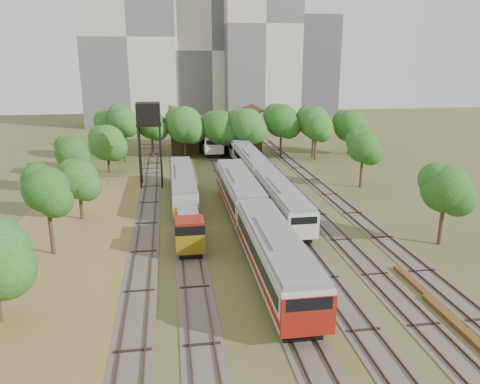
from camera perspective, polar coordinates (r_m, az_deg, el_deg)
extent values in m
plane|color=#475123|center=(33.78, 8.82, -12.97)|extent=(240.00, 240.00, 0.00)
cube|color=brown|center=(40.47, -20.43, -8.72)|extent=(14.00, 60.00, 0.04)
cube|color=#4C473D|center=(55.55, -11.03, -1.28)|extent=(2.60, 80.00, 0.06)
cube|color=#472D1E|center=(55.56, -11.77, -1.22)|extent=(0.08, 80.00, 0.14)
cube|color=#472D1E|center=(55.49, -10.29, -1.16)|extent=(0.08, 80.00, 0.14)
cube|color=#4C473D|center=(55.51, -6.90, -1.10)|extent=(2.60, 80.00, 0.06)
cube|color=#472D1E|center=(55.47, -7.64, -1.05)|extent=(0.08, 80.00, 0.14)
cube|color=#472D1E|center=(55.50, -6.16, -0.98)|extent=(0.08, 80.00, 0.14)
cube|color=#4C473D|center=(55.98, -0.76, -0.84)|extent=(2.60, 80.00, 0.06)
cube|color=#472D1E|center=(55.87, -1.48, -0.78)|extent=(0.08, 80.00, 0.14)
cube|color=#472D1E|center=(56.06, -0.03, -0.71)|extent=(0.08, 80.00, 0.14)
cube|color=#4C473D|center=(56.65, 3.25, -0.66)|extent=(2.60, 80.00, 0.06)
cube|color=#472D1E|center=(56.49, 2.54, -0.60)|extent=(0.08, 80.00, 0.14)
cube|color=#472D1E|center=(56.78, 3.96, -0.54)|extent=(0.08, 80.00, 0.14)
cube|color=#4C473D|center=(57.59, 7.15, -0.48)|extent=(2.60, 80.00, 0.06)
cube|color=#472D1E|center=(57.38, 6.46, -0.42)|extent=(0.08, 80.00, 0.14)
cube|color=#472D1E|center=(57.77, 7.84, -0.36)|extent=(0.08, 80.00, 0.14)
cube|color=#4C473D|center=(58.79, 10.90, -0.30)|extent=(2.60, 80.00, 0.06)
cube|color=#472D1E|center=(58.53, 10.25, -0.25)|extent=(0.08, 80.00, 0.14)
cube|color=#472D1E|center=(59.01, 11.57, -0.19)|extent=(0.08, 80.00, 0.14)
cube|color=black|center=(35.72, 4.24, -10.32)|extent=(2.43, 15.64, 0.88)
cube|color=beige|center=(34.95, 4.30, -7.63)|extent=(3.21, 17.00, 2.76)
cube|color=black|center=(34.82, 4.32, -7.13)|extent=(3.27, 15.64, 0.94)
cube|color=slate|center=(34.35, 4.36, -5.22)|extent=(2.95, 16.66, 0.40)
cube|color=maroon|center=(35.27, 4.28, -8.79)|extent=(3.27, 16.66, 0.50)
cube|color=maroon|center=(27.76, 8.33, -14.78)|extent=(3.25, 0.25, 2.49)
cube|color=black|center=(51.70, -0.07, -1.80)|extent=(2.43, 15.64, 0.88)
cube|color=beige|center=(51.17, -0.07, 0.15)|extent=(3.21, 17.00, 2.76)
cube|color=black|center=(51.08, -0.07, 0.50)|extent=(3.27, 15.64, 0.94)
cube|color=slate|center=(50.76, -0.07, 1.86)|extent=(2.95, 16.66, 0.40)
cube|color=maroon|center=(51.39, -0.07, -0.68)|extent=(3.27, 16.66, 0.50)
cube|color=black|center=(49.84, 4.97, -2.62)|extent=(2.12, 15.64, 0.77)
cube|color=beige|center=(49.36, 5.02, -0.87)|extent=(2.80, 17.00, 2.41)
cube|color=black|center=(49.28, 5.02, -0.55)|extent=(2.86, 15.64, 0.82)
cube|color=slate|center=(48.98, 5.05, 0.68)|extent=(2.57, 16.66, 0.35)
cube|color=#19662E|center=(49.56, 5.00, -1.61)|extent=(2.86, 16.66, 0.43)
cube|color=beige|center=(41.67, 7.75, -4.36)|extent=(2.84, 0.25, 2.17)
cube|color=black|center=(66.29, 1.43, 2.16)|extent=(2.12, 15.64, 0.77)
cube|color=beige|center=(65.93, 1.44, 3.50)|extent=(2.80, 17.00, 2.41)
cube|color=black|center=(65.87, 1.44, 3.75)|extent=(2.86, 15.64, 0.82)
cube|color=slate|center=(65.65, 1.44, 4.68)|extent=(2.57, 16.66, 0.35)
cube|color=#19662E|center=(66.08, 1.43, 2.93)|extent=(2.86, 16.66, 0.43)
cube|color=black|center=(83.18, -0.70, 5.02)|extent=(2.12, 15.64, 0.77)
cube|color=beige|center=(82.89, -0.71, 6.10)|extent=(2.80, 17.00, 2.41)
cube|color=black|center=(82.84, -0.71, 6.29)|extent=(2.86, 15.64, 0.82)
cube|color=slate|center=(82.66, -0.71, 7.04)|extent=(2.57, 16.66, 0.35)
cube|color=#19662E|center=(83.01, -0.71, 5.64)|extent=(2.86, 16.66, 0.43)
cube|color=black|center=(85.86, -3.66, 5.36)|extent=(2.37, 14.72, 0.86)
cube|color=beige|center=(85.55, -3.68, 6.53)|extent=(3.12, 16.00, 2.69)
cube|color=black|center=(85.50, -3.69, 6.75)|extent=(3.18, 14.72, 0.92)
cube|color=slate|center=(85.31, -3.70, 7.55)|extent=(2.87, 15.68, 0.39)
cube|color=#19662E|center=(85.68, -3.67, 6.04)|extent=(3.18, 15.68, 0.48)
cube|color=beige|center=(77.78, -3.15, 5.49)|extent=(3.16, 0.25, 2.42)
cube|color=black|center=(42.93, -6.26, -5.76)|extent=(1.98, 7.20, 0.81)
cube|color=maroon|center=(43.29, -6.35, -4.04)|extent=(2.25, 4.40, 1.35)
cube|color=maroon|center=(39.92, -6.15, -4.97)|extent=(2.43, 2.34, 2.43)
cube|color=black|center=(39.72, -6.18, -4.18)|extent=(2.48, 2.39, 0.81)
cube|color=gold|center=(38.88, -6.03, -6.48)|extent=(2.43, 0.20, 1.62)
cube|color=gold|center=(46.28, -6.53, -2.77)|extent=(2.43, 0.20, 1.62)
cube|color=slate|center=(42.05, -6.37, -2.51)|extent=(1.80, 3.60, 0.18)
cube|color=black|center=(56.18, -6.94, -0.53)|extent=(2.04, 16.56, 0.74)
cube|color=gray|center=(55.77, -7.00, 0.97)|extent=(2.68, 18.00, 2.31)
cube|color=black|center=(55.70, -7.00, 1.25)|extent=(2.74, 16.56, 0.79)
cube|color=slate|center=(55.44, -7.04, 2.29)|extent=(2.47, 17.64, 0.33)
cylinder|color=black|center=(60.97, -12.15, 4.04)|extent=(0.20, 0.20, 7.95)
cylinder|color=black|center=(60.86, -9.62, 4.15)|extent=(0.20, 0.20, 7.95)
cylinder|color=black|center=(63.60, -12.02, 4.53)|extent=(0.20, 0.20, 7.95)
cylinder|color=black|center=(63.49, -9.60, 4.64)|extent=(0.20, 0.20, 7.95)
cube|color=black|center=(61.54, -11.05, 8.06)|extent=(3.13, 3.13, 0.20)
cube|color=black|center=(61.37, -11.12, 9.40)|extent=(2.98, 2.98, 2.68)
cube|color=brown|center=(32.63, 26.05, -15.35)|extent=(0.64, 9.59, 0.32)
cube|color=brown|center=(36.75, 21.44, -11.21)|extent=(0.51, 8.23, 0.27)
cube|color=#3A2315|center=(87.52, -3.15, 7.12)|extent=(16.00, 11.00, 5.50)
cube|color=#3A2315|center=(86.77, -5.85, 9.21)|extent=(8.45, 11.55, 2.96)
cube|color=#3A2315|center=(87.55, -0.55, 9.36)|extent=(8.45, 11.55, 2.96)
cube|color=black|center=(82.26, -2.77, 6.16)|extent=(6.40, 0.15, 4.12)
cylinder|color=#382616|center=(42.92, -22.05, -4.23)|extent=(0.36, 0.36, 4.54)
sphere|color=#154813|center=(41.91, -22.55, 0.29)|extent=(3.86, 3.86, 3.86)
cylinder|color=#382616|center=(51.30, -18.83, -1.36)|extent=(0.36, 0.36, 3.39)
sphere|color=#154813|center=(50.62, -19.09, 1.48)|extent=(4.09, 4.09, 4.09)
cylinder|color=#382616|center=(60.96, -19.52, 1.61)|extent=(0.36, 0.36, 4.11)
sphere|color=#154813|center=(60.30, -19.80, 4.53)|extent=(4.03, 4.03, 4.03)
cylinder|color=#382616|center=(71.42, -15.74, 3.68)|extent=(0.36, 0.36, 3.47)
sphere|color=#154813|center=(70.92, -15.90, 5.80)|extent=(5.20, 5.20, 5.20)
cylinder|color=#382616|center=(80.77, -15.34, 5.39)|extent=(0.36, 0.36, 4.31)
sphere|color=#154813|center=(80.25, -15.51, 7.73)|extent=(5.24, 5.24, 5.24)
cylinder|color=#382616|center=(90.53, -15.39, 6.21)|extent=(0.36, 0.36, 3.45)
sphere|color=#154813|center=(90.14, -15.51, 7.87)|extent=(4.34, 4.34, 4.34)
cylinder|color=#382616|center=(77.76, -13.94, 5.48)|extent=(0.36, 0.36, 5.33)
sphere|color=#154813|center=(77.14, -14.15, 8.49)|extent=(4.36, 4.36, 4.36)
cylinder|color=#382616|center=(80.68, -10.62, 5.70)|extent=(0.36, 0.36, 4.38)
sphere|color=#154813|center=(80.16, -10.74, 8.08)|extent=(4.80, 4.80, 4.80)
cylinder|color=#382616|center=(79.94, -6.70, 5.76)|extent=(0.36, 0.36, 4.34)
sphere|color=#154813|center=(79.42, -6.78, 8.14)|extent=(6.17, 6.17, 6.17)
cylinder|color=#382616|center=(79.08, -2.44, 5.61)|extent=(0.36, 0.36, 3.99)
sphere|color=#154813|center=(78.59, -2.47, 7.82)|extent=(5.88, 5.88, 5.88)
cylinder|color=#382616|center=(77.63, 0.86, 5.60)|extent=(0.36, 0.36, 4.44)
sphere|color=#154813|center=(77.09, 0.87, 8.10)|extent=(5.58, 5.58, 5.58)
cylinder|color=#382616|center=(80.65, 4.99, 6.06)|extent=(0.36, 0.36, 4.78)
sphere|color=#154813|center=(80.10, 5.06, 8.66)|extent=(5.61, 5.61, 5.61)
cylinder|color=#382616|center=(80.65, 8.88, 5.89)|extent=(0.36, 0.36, 4.69)
sphere|color=#154813|center=(80.10, 8.99, 8.45)|extent=(5.34, 5.34, 5.34)
cylinder|color=#382616|center=(84.13, 13.11, 5.82)|extent=(0.36, 0.36, 3.91)
sphere|color=#154813|center=(83.67, 13.24, 7.85)|extent=(5.55, 5.55, 5.55)
cylinder|color=#382616|center=(45.66, 23.32, -3.47)|extent=(0.36, 0.36, 4.11)
sphere|color=#154813|center=(44.77, 23.77, 0.37)|extent=(4.26, 4.26, 4.26)
cylinder|color=#382616|center=(62.65, 14.57, 2.43)|extent=(0.36, 0.36, 4.20)
sphere|color=#154813|center=(61.99, 14.77, 5.35)|extent=(4.07, 4.07, 4.07)
cylinder|color=#382616|center=(78.31, 9.16, 5.39)|extent=(0.36, 0.36, 4.18)
sphere|color=#154813|center=(77.79, 9.27, 7.73)|extent=(4.06, 4.06, 4.06)
cube|color=#BEB4A7|center=(123.45, -13.39, 17.81)|extent=(22.00, 16.00, 42.00)
cube|color=#B9B7A8|center=(128.58, -3.82, 16.76)|extent=(20.00, 18.00, 36.00)
cube|color=#BEB4A7|center=(122.57, 2.42, 19.63)|extent=(18.00, 16.00, 48.00)
cube|color=#46494E|center=(144.75, 9.01, 14.94)|extent=(12.00, 12.00, 28.00)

